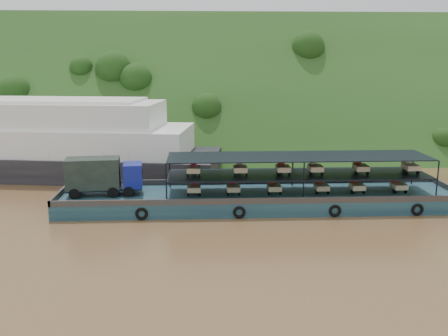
{
  "coord_description": "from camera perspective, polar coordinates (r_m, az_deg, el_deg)",
  "views": [
    {
      "loc": [
        -4.21,
        -41.2,
        12.98
      ],
      "look_at": [
        -2.0,
        3.0,
        3.2
      ],
      "focal_mm": 40.0,
      "sensor_mm": 36.0,
      "label": 1
    }
  ],
  "objects": [
    {
      "name": "ground",
      "position": [
        43.4,
        2.85,
        -4.96
      ],
      "size": [
        160.0,
        160.0,
        0.0
      ],
      "primitive_type": "plane",
      "color": "brown",
      "rests_on": "ground"
    },
    {
      "name": "hillside",
      "position": [
        78.39,
        0.25,
        2.93
      ],
      "size": [
        140.0,
        39.6,
        39.6
      ],
      "primitive_type": "cube",
      "rotation": [
        0.79,
        0.0,
        0.0
      ],
      "color": "#1D3C16",
      "rests_on": "ground"
    },
    {
      "name": "passenger_ferry",
      "position": [
        60.78,
        -21.15,
        2.85
      ],
      "size": [
        43.43,
        16.87,
        8.57
      ],
      "rotation": [
        0.0,
        0.0,
        -0.15
      ],
      "color": "black",
      "rests_on": "ground"
    },
    {
      "name": "cargo_barge",
      "position": [
        44.54,
        2.6,
        -2.99
      ],
      "size": [
        35.0,
        7.18,
        4.54
      ],
      "color": "#132D43",
      "rests_on": "ground"
    }
  ]
}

